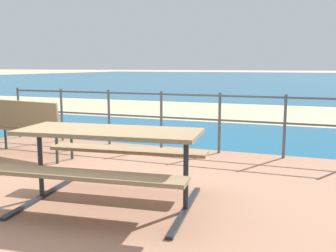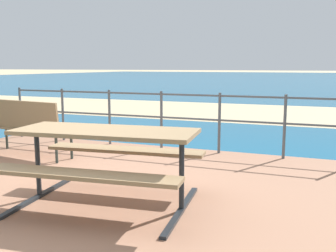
{
  "view_description": "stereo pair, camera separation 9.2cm",
  "coord_description": "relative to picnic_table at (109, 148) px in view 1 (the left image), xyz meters",
  "views": [
    {
      "loc": [
        2.36,
        -3.49,
        1.43
      ],
      "look_at": [
        0.15,
        2.35,
        0.46
      ],
      "focal_mm": 41.59,
      "sensor_mm": 36.0,
      "label": 1
    },
    {
      "loc": [
        2.45,
        -3.45,
        1.43
      ],
      "look_at": [
        0.15,
        2.35,
        0.46
      ],
      "focal_mm": 41.59,
      "sensor_mm": 36.0,
      "label": 2
    }
  ],
  "objects": [
    {
      "name": "patio_paving",
      "position": [
        -0.51,
        0.22,
        -0.6
      ],
      "size": [
        6.4,
        5.2,
        0.06
      ],
      "primitive_type": "cube",
      "color": "#996B51",
      "rests_on": "ground"
    },
    {
      "name": "sea_water",
      "position": [
        -0.51,
        40.22,
        -0.63
      ],
      "size": [
        90.0,
        90.0,
        0.01
      ],
      "primitive_type": "cube",
      "color": "#145B84",
      "rests_on": "ground"
    },
    {
      "name": "beach_strip",
      "position": [
        -0.51,
        8.76,
        -0.63
      ],
      "size": [
        54.02,
        5.24,
        0.01
      ],
      "primitive_type": "cube",
      "rotation": [
        0.0,
        0.0,
        -0.0
      ],
      "color": "tan",
      "rests_on": "ground"
    },
    {
      "name": "railing_fence",
      "position": [
        -0.51,
        2.65,
        0.02
      ],
      "size": [
        5.94,
        0.04,
        0.95
      ],
      "color": "#4C5156",
      "rests_on": "patio_paving"
    },
    {
      "name": "ground_plane",
      "position": [
        -0.51,
        0.22,
        -0.63
      ],
      "size": [
        240.0,
        240.0,
        0.0
      ],
      "primitive_type": "plane",
      "color": "tan"
    },
    {
      "name": "picnic_table",
      "position": [
        0.0,
        0.0,
        0.0
      ],
      "size": [
        1.91,
        1.48,
        0.75
      ],
      "rotation": [
        0.0,
        0.0,
        0.11
      ],
      "color": "#8C704C",
      "rests_on": "patio_paving"
    },
    {
      "name": "park_bench",
      "position": [
        -2.21,
        1.35,
        -0.05
      ],
      "size": [
        1.64,
        0.64,
        0.86
      ],
      "rotation": [
        0.0,
        0.0,
        3.0
      ],
      "color": "#8C704C",
      "rests_on": "patio_paving"
    }
  ]
}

